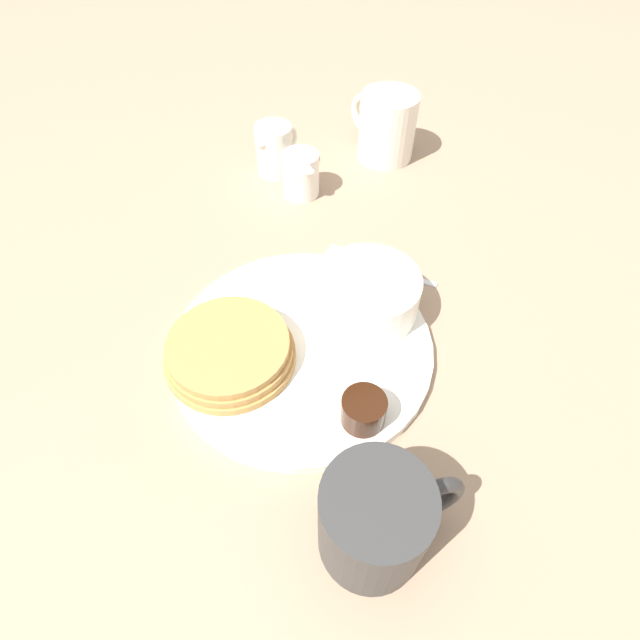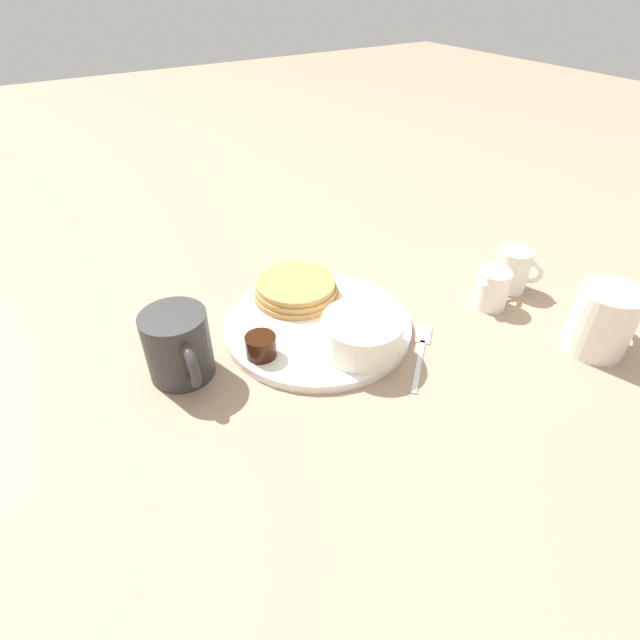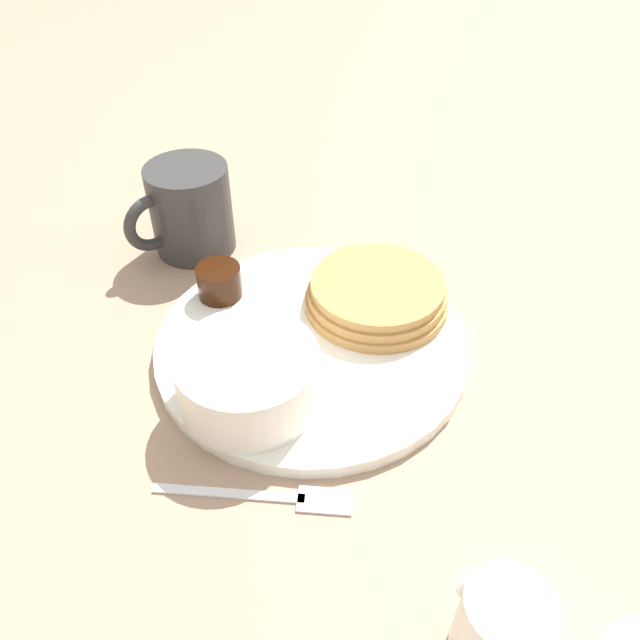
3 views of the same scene
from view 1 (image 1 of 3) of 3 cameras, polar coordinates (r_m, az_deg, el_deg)
The scene contains 11 objects.
ground_plane at distance 0.51m, azimuth -2.08°, elevation -3.45°, with size 4.00×4.00×0.00m, color #9E7F66.
plate at distance 0.51m, azimuth -2.09°, elevation -3.05°, with size 0.26×0.26×0.01m.
pancake_stack at distance 0.49m, azimuth -10.32°, elevation -3.50°, with size 0.13×0.13×0.03m.
bowl at distance 0.52m, azimuth 5.50°, elevation 3.09°, with size 0.11×0.11×0.05m.
syrup_cup at distance 0.45m, azimuth 4.99°, elevation -10.23°, with size 0.04×0.04×0.03m.
butter_ramekin at distance 0.52m, azimuth 8.12°, elevation 2.24°, with size 0.04×0.04×0.04m.
coffee_mug at distance 0.39m, azimuth 6.54°, elevation -21.76°, with size 0.11×0.08×0.09m.
creamer_pitcher_near at distance 0.69m, azimuth -2.23°, elevation 16.38°, with size 0.05×0.07×0.06m.
creamer_pitcher_far at distance 0.73m, azimuth -5.19°, elevation 18.92°, with size 0.07×0.05×0.07m.
fork at distance 0.60m, azimuth 5.42°, elevation 6.64°, with size 0.10×0.11×0.00m.
second_mug at distance 0.76m, azimuth 7.55°, elevation 21.12°, with size 0.08×0.11×0.09m.
Camera 1 is at (0.09, 0.29, 0.41)m, focal length 28.00 mm.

